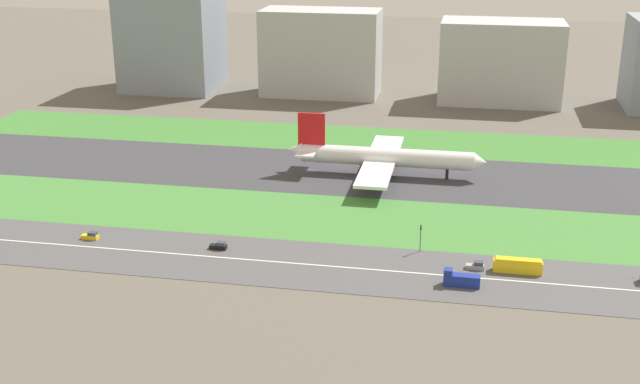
# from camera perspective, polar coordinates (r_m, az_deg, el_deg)

# --- Properties ---
(ground_plane) EXTENTS (800.00, 800.00, 0.00)m
(ground_plane) POSITION_cam_1_polar(r_m,az_deg,el_deg) (268.83, -0.68, 1.50)
(ground_plane) COLOR #5B564C
(runway) EXTENTS (280.00, 46.00, 0.10)m
(runway) POSITION_cam_1_polar(r_m,az_deg,el_deg) (268.82, -0.68, 1.51)
(runway) COLOR #38383D
(runway) RESTS_ON ground_plane
(grass_median_north) EXTENTS (280.00, 36.00, 0.10)m
(grass_median_north) POSITION_cam_1_polar(r_m,az_deg,el_deg) (307.37, 0.83, 3.84)
(grass_median_north) COLOR #3D7A33
(grass_median_north) RESTS_ON ground_plane
(grass_median_south) EXTENTS (280.00, 36.00, 0.10)m
(grass_median_south) POSITION_cam_1_polar(r_m,az_deg,el_deg) (231.11, -2.69, -1.60)
(grass_median_south) COLOR #427F38
(grass_median_south) RESTS_ON ground_plane
(highway) EXTENTS (280.00, 28.00, 0.10)m
(highway) POSITION_cam_1_polar(r_m,az_deg,el_deg) (202.57, -4.77, -4.82)
(highway) COLOR #4C4C4F
(highway) RESTS_ON ground_plane
(highway_centerline) EXTENTS (266.00, 0.50, 0.01)m
(highway_centerline) POSITION_cam_1_polar(r_m,az_deg,el_deg) (202.54, -4.77, -4.80)
(highway_centerline) COLOR silver
(highway_centerline) RESTS_ON highway
(airliner) EXTENTS (65.00, 56.00, 19.70)m
(airliner) POSITION_cam_1_polar(r_m,az_deg,el_deg) (263.48, 4.39, 2.48)
(airliner) COLOR white
(airliner) RESTS_ON runway
(car_1) EXTENTS (4.40, 1.80, 2.00)m
(car_1) POSITION_cam_1_polar(r_m,az_deg,el_deg) (209.39, -7.15, -3.80)
(car_1) COLOR black
(car_1) RESTS_ON highway
(car_3) EXTENTS (4.40, 1.80, 2.00)m
(car_3) POSITION_cam_1_polar(r_m,az_deg,el_deg) (222.32, -15.90, -3.01)
(car_3) COLOR yellow
(car_3) RESTS_ON highway
(truck_0) EXTENTS (8.40, 2.50, 4.00)m
(truck_0) POSITION_cam_1_polar(r_m,az_deg,el_deg) (190.89, 9.90, -6.12)
(truck_0) COLOR navy
(truck_0) RESTS_ON highway
(car_0) EXTENTS (4.40, 1.80, 2.00)m
(car_0) POSITION_cam_1_polar(r_m,az_deg,el_deg) (200.32, 10.97, -5.15)
(car_0) COLOR #99999E
(car_0) RESTS_ON highway
(bus_1) EXTENTS (11.60, 2.50, 3.50)m
(bus_1) POSITION_cam_1_polar(r_m,az_deg,el_deg) (200.39, 13.80, -5.08)
(bus_1) COLOR yellow
(bus_1) RESTS_ON highway
(traffic_light) EXTENTS (0.36, 0.50, 7.20)m
(traffic_light) POSITION_cam_1_polar(r_m,az_deg,el_deg) (206.51, 7.12, -3.13)
(traffic_light) COLOR #4C4C51
(traffic_light) RESTS_ON highway
(terminal_building) EXTENTS (43.26, 36.88, 47.42)m
(terminal_building) POSITION_cam_1_polar(r_m,az_deg,el_deg) (395.21, -10.43, 10.59)
(terminal_building) COLOR gray
(terminal_building) RESTS_ON ground_plane
(hangar_building) EXTENTS (53.62, 25.44, 39.09)m
(hangar_building) POSITION_cam_1_polar(r_m,az_deg,el_deg) (376.32, 0.07, 9.82)
(hangar_building) COLOR #B2B2B7
(hangar_building) RESTS_ON ground_plane
(office_tower) EXTENTS (53.02, 28.43, 36.09)m
(office_tower) POSITION_cam_1_polar(r_m,az_deg,el_deg) (370.47, 12.64, 8.96)
(office_tower) COLOR #B2B2B7
(office_tower) RESTS_ON ground_plane
(fuel_tank_west) EXTENTS (17.61, 17.61, 13.20)m
(fuel_tank_west) POSITION_cam_1_polar(r_m,az_deg,el_deg) (423.41, 0.27, 9.14)
(fuel_tank_west) COLOR silver
(fuel_tank_west) RESTS_ON ground_plane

